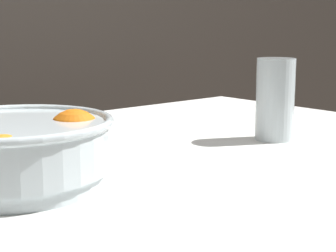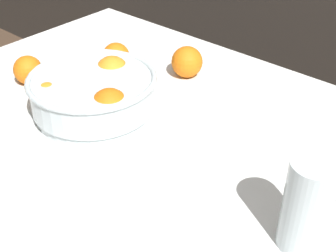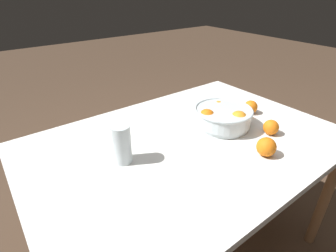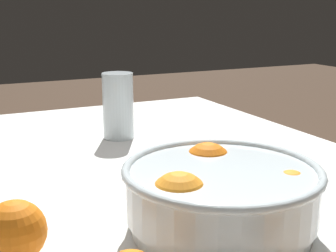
{
  "view_description": "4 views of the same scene",
  "coord_description": "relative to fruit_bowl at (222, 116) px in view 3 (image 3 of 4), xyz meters",
  "views": [
    {
      "loc": [
        -0.54,
        -0.7,
        0.94
      ],
      "look_at": [
        0.04,
        -0.03,
        0.77
      ],
      "focal_mm": 60.0,
      "sensor_mm": 36.0,
      "label": 1
    },
    {
      "loc": [
        0.47,
        -0.54,
        1.27
      ],
      "look_at": [
        0.02,
        -0.03,
        0.8
      ],
      "focal_mm": 50.0,
      "sensor_mm": 36.0,
      "label": 2
    },
    {
      "loc": [
        0.65,
        0.73,
        1.33
      ],
      "look_at": [
        0.07,
        -0.05,
        0.79
      ],
      "focal_mm": 28.0,
      "sensor_mm": 36.0,
      "label": 3
    },
    {
      "loc": [
        -0.72,
        0.33,
        1.02
      ],
      "look_at": [
        0.06,
        -0.05,
        0.8
      ],
      "focal_mm": 50.0,
      "sensor_mm": 36.0,
      "label": 4
    }
  ],
  "objects": [
    {
      "name": "dining_table",
      "position": [
        0.21,
        0.0,
        -0.12
      ],
      "size": [
        1.36,
        0.94,
        0.72
      ],
      "color": "white",
      "rests_on": "ground_plane"
    },
    {
      "name": "ground_plane",
      "position": [
        0.21,
        0.0,
        -0.77
      ],
      "size": [
        12.0,
        12.0,
        0.0
      ],
      "primitive_type": "plane",
      "color": "#4C3828"
    },
    {
      "name": "juice_glass",
      "position": [
        0.51,
        -0.03,
        0.02
      ],
      "size": [
        0.07,
        0.07,
        0.16
      ],
      "color": "#F4A314",
      "rests_on": "dining_table"
    },
    {
      "name": "orange_loose_near_bowl",
      "position": [
        -0.12,
        0.19,
        -0.02
      ],
      "size": [
        0.07,
        0.07,
        0.07
      ],
      "primitive_type": "sphere",
      "color": "orange",
      "rests_on": "dining_table"
    },
    {
      "name": "fruit_bowl",
      "position": [
        0.0,
        0.0,
        0.0
      ],
      "size": [
        0.27,
        0.27,
        0.1
      ],
      "color": "silver",
      "rests_on": "dining_table"
    },
    {
      "name": "orange_loose_aside",
      "position": [
        -0.23,
        -0.01,
        -0.02
      ],
      "size": [
        0.07,
        0.07,
        0.07
      ],
      "primitive_type": "sphere",
      "color": "orange",
      "rests_on": "dining_table"
    },
    {
      "name": "orange_loose_front",
      "position": [
        0.04,
        0.27,
        -0.01
      ],
      "size": [
        0.08,
        0.08,
        0.08
      ],
      "primitive_type": "sphere",
      "color": "orange",
      "rests_on": "dining_table"
    }
  ]
}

